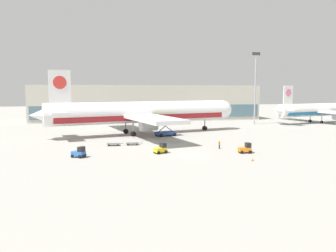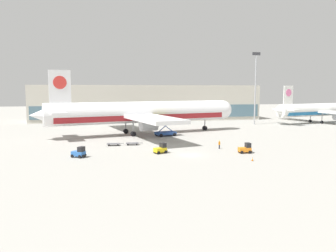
{
  "view_description": "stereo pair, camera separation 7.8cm",
  "coord_description": "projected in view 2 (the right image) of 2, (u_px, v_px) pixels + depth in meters",
  "views": [
    {
      "loc": [
        -15.41,
        -58.53,
        12.14
      ],
      "look_at": [
        -1.54,
        13.94,
        4.0
      ],
      "focal_mm": 35.0,
      "sensor_mm": 36.0,
      "label": 1
    },
    {
      "loc": [
        -15.33,
        -58.55,
        12.14
      ],
      "look_at": [
        -1.54,
        13.94,
        4.0
      ],
      "focal_mm": 35.0,
      "sensor_mm": 36.0,
      "label": 2
    }
  ],
  "objects": [
    {
      "name": "ground_crew_near",
      "position": [
        219.0,
        144.0,
        67.82
      ],
      "size": [
        0.47,
        0.4,
        1.74
      ],
      "rotation": [
        0.0,
        0.0,
        0.67
      ],
      "color": "black",
      "rests_on": "ground_plane"
    },
    {
      "name": "baggage_tug_foreground",
      "position": [
        79.0,
        153.0,
        59.08
      ],
      "size": [
        2.82,
        2.56,
        2.0
      ],
      "rotation": [
        0.0,
        0.0,
        -0.56
      ],
      "color": "#2D66B7",
      "rests_on": "ground_plane"
    },
    {
      "name": "baggage_dolly_lead",
      "position": [
        113.0,
        144.0,
        71.69
      ],
      "size": [
        3.75,
        1.71,
        0.48
      ],
      "rotation": [
        0.0,
        0.0,
        -0.08
      ],
      "color": "#56565B",
      "rests_on": "ground_plane"
    },
    {
      "name": "traffic_cone_near",
      "position": [
        252.0,
        159.0,
        56.24
      ],
      "size": [
        0.4,
        0.4,
        0.67
      ],
      "color": "black",
      "rests_on": "ground_plane"
    },
    {
      "name": "baggage_tug_far",
      "position": [
        246.0,
        149.0,
        63.13
      ],
      "size": [
        2.52,
        1.75,
        2.0
      ],
      "rotation": [
        0.0,
        0.0,
        -0.05
      ],
      "color": "orange",
      "rests_on": "ground_plane"
    },
    {
      "name": "airplane_main",
      "position": [
        141.0,
        113.0,
        89.66
      ],
      "size": [
        56.96,
        48.47,
        17.0
      ],
      "rotation": [
        0.0,
        0.0,
        0.25
      ],
      "color": "white",
      "rests_on": "ground_plane"
    },
    {
      "name": "ground_plane",
      "position": [
        190.0,
        155.0,
        61.35
      ],
      "size": [
        400.0,
        400.0,
        0.0
      ],
      "primitive_type": "plane",
      "color": "#9E9B93"
    },
    {
      "name": "terminal_building",
      "position": [
        148.0,
        103.0,
        134.16
      ],
      "size": [
        90.0,
        18.2,
        14.0
      ],
      "color": "#BCB7A8",
      "rests_on": "ground_plane"
    },
    {
      "name": "airplane_distant",
      "position": [
        322.0,
        110.0,
        121.56
      ],
      "size": [
        45.74,
        38.92,
        13.65
      ],
      "rotation": [
        0.0,
        0.0,
        0.25
      ],
      "color": "white",
      "rests_on": "ground_plane"
    },
    {
      "name": "light_mast",
      "position": [
        255.0,
        83.0,
        114.52
      ],
      "size": [
        2.8,
        0.5,
        25.16
      ],
      "color": "#9EA0A5",
      "rests_on": "ground_plane"
    },
    {
      "name": "baggage_dolly_second",
      "position": [
        132.0,
        143.0,
        72.51
      ],
      "size": [
        3.75,
        1.71,
        0.48
      ],
      "rotation": [
        0.0,
        0.0,
        -0.08
      ],
      "color": "#56565B",
      "rests_on": "ground_plane"
    },
    {
      "name": "baggage_tug_mid",
      "position": [
        161.0,
        149.0,
        62.93
      ],
      "size": [
        2.79,
        2.38,
        2.0
      ],
      "rotation": [
        0.0,
        0.0,
        0.41
      ],
      "color": "yellow",
      "rests_on": "ground_plane"
    },
    {
      "name": "scissor_lift_loader",
      "position": [
        165.0,
        129.0,
        86.49
      ],
      "size": [
        5.79,
        4.46,
        4.8
      ],
      "rotation": [
        0.0,
        0.0,
        0.25
      ],
      "color": "#284C99",
      "rests_on": "ground_plane"
    }
  ]
}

